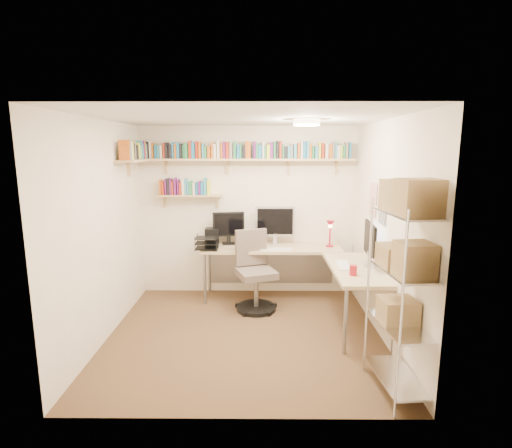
{
  "coord_description": "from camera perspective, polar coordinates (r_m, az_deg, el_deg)",
  "views": [
    {
      "loc": [
        0.17,
        -4.41,
        2.17
      ],
      "look_at": [
        0.13,
        0.55,
        1.24
      ],
      "focal_mm": 28.0,
      "sensor_mm": 36.0,
      "label": 1
    }
  ],
  "objects": [
    {
      "name": "office_chair",
      "position": [
        5.49,
        -0.19,
        -7.52
      ],
      "size": [
        0.61,
        0.62,
        1.08
      ],
      "rotation": [
        0.0,
        0.0,
        0.35
      ],
      "color": "black",
      "rests_on": "ground"
    },
    {
      "name": "room_shell",
      "position": [
        4.46,
        -1.66,
        2.64
      ],
      "size": [
        3.24,
        3.04,
        2.52
      ],
      "color": "beige",
      "rests_on": "ground"
    },
    {
      "name": "ground",
      "position": [
        4.92,
        -1.62,
        -15.53
      ],
      "size": [
        3.2,
        3.2,
        0.0
      ],
      "primitive_type": "plane",
      "color": "#48331E",
      "rests_on": "ground"
    },
    {
      "name": "corner_desk",
      "position": [
        5.55,
        3.82,
        -3.98
      ],
      "size": [
        2.39,
        2.02,
        1.35
      ],
      "color": "tan",
      "rests_on": "ground"
    },
    {
      "name": "wall_shelves",
      "position": [
        5.74,
        -5.45,
        9.2
      ],
      "size": [
        3.12,
        1.09,
        0.8
      ],
      "color": "tan",
      "rests_on": "ground"
    },
    {
      "name": "wire_rack",
      "position": [
        3.63,
        20.62,
        -3.31
      ],
      "size": [
        0.43,
        0.78,
        1.94
      ],
      "rotation": [
        0.0,
        0.0,
        0.09
      ],
      "color": "silver",
      "rests_on": "ground"
    }
  ]
}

